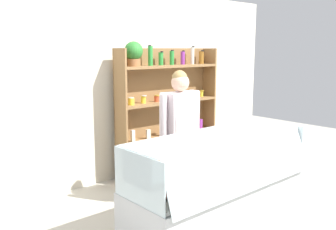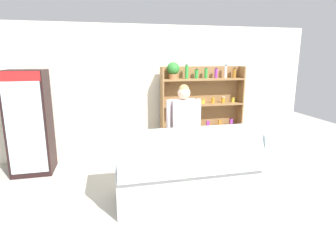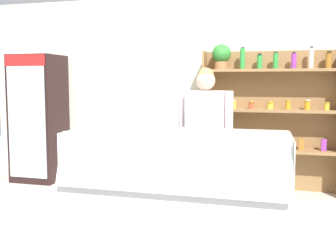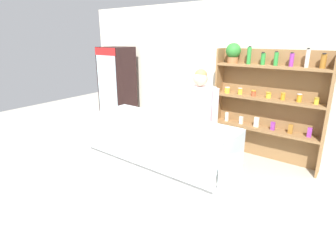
% 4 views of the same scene
% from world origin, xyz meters
% --- Properties ---
extents(ground_plane, '(12.00, 12.00, 0.00)m').
position_xyz_m(ground_plane, '(0.00, 0.00, 0.00)').
color(ground_plane, '#B7B2A3').
extents(back_wall, '(6.80, 0.10, 2.70)m').
position_xyz_m(back_wall, '(0.00, 2.04, 1.35)').
color(back_wall, silver).
rests_on(back_wall, ground).
extents(shelving_unit, '(1.77, 0.29, 1.96)m').
position_xyz_m(shelving_unit, '(0.89, 1.77, 1.10)').
color(shelving_unit, olive).
rests_on(shelving_unit, ground).
extents(deli_display_case, '(2.05, 0.80, 1.01)m').
position_xyz_m(deli_display_case, '(0.09, -0.02, 0.31)').
color(deli_display_case, silver).
rests_on(deli_display_case, ground).
extents(shop_clerk, '(0.61, 0.25, 1.62)m').
position_xyz_m(shop_clerk, '(0.25, 0.72, 0.95)').
color(shop_clerk, '#4C4233').
rests_on(shop_clerk, ground).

